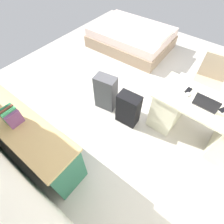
{
  "coord_description": "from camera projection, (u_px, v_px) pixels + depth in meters",
  "views": [
    {
      "loc": [
        -1.11,
        2.22,
        2.5
      ],
      "look_at": [
        -0.19,
        1.04,
        0.6
      ],
      "focal_mm": 27.8,
      "sensor_mm": 36.0,
      "label": 1
    }
  ],
  "objects": [
    {
      "name": "credenza",
      "position": [
        27.0,
        137.0,
        2.4
      ],
      "size": [
        1.8,
        0.48,
        0.79
      ],
      "color": "#28664C",
      "rests_on": "ground_plane"
    },
    {
      "name": "office_chair",
      "position": [
        206.0,
        85.0,
        3.02
      ],
      "size": [
        0.52,
        0.52,
        0.94
      ],
      "color": "black",
      "rests_on": "ground_plane"
    },
    {
      "name": "computer_mouse",
      "position": [
        188.0,
        94.0,
        2.41
      ],
      "size": [
        0.06,
        0.1,
        0.03
      ],
      "primitive_type": "ellipsoid",
      "rotation": [
        0.0,
        0.0,
        -0.02
      ],
      "color": "white",
      "rests_on": "desk"
    },
    {
      "name": "cell_phone_by_mouse",
      "position": [
        188.0,
        90.0,
        2.48
      ],
      "size": [
        0.08,
        0.14,
        0.01
      ],
      "primitive_type": "cube",
      "rotation": [
        0.0,
        0.0,
        -0.08
      ],
      "color": "black",
      "rests_on": "desk"
    },
    {
      "name": "desk",
      "position": [
        199.0,
        121.0,
        2.59
      ],
      "size": [
        1.45,
        0.68,
        0.74
      ],
      "color": "beige",
      "rests_on": "ground_plane"
    },
    {
      "name": "ground_plane",
      "position": [
        136.0,
        94.0,
        3.47
      ],
      "size": [
        5.73,
        5.73,
        0.0
      ],
      "primitive_type": "plane",
      "color": "beige"
    },
    {
      "name": "suitcase_black",
      "position": [
        128.0,
        109.0,
        2.83
      ],
      "size": [
        0.38,
        0.25,
        0.6
      ],
      "primitive_type": "cube",
      "rotation": [
        0.0,
        0.0,
        0.07
      ],
      "color": "black",
      "rests_on": "ground_plane"
    },
    {
      "name": "suitcase_spare_grey",
      "position": [
        106.0,
        93.0,
        3.02
      ],
      "size": [
        0.39,
        0.28,
        0.67
      ],
      "primitive_type": "cube",
      "rotation": [
        0.0,
        0.0,
        0.17
      ],
      "color": "#4C4C51",
      "rests_on": "ground_plane"
    },
    {
      "name": "book_row",
      "position": [
        12.0,
        116.0,
        2.0
      ],
      "size": [
        0.16,
        0.17,
        0.23
      ],
      "color": "#724070",
      "rests_on": "credenza"
    },
    {
      "name": "laptop",
      "position": [
        206.0,
        103.0,
        2.27
      ],
      "size": [
        0.31,
        0.23,
        0.21
      ],
      "color": "#333338",
      "rests_on": "desk"
    },
    {
      "name": "cell_phone_near_laptop",
      "position": [
        224.0,
        109.0,
        2.26
      ],
      "size": [
        0.12,
        0.15,
        0.01
      ],
      "primitive_type": "cube",
      "rotation": [
        0.0,
        0.0,
        -0.49
      ],
      "color": "black",
      "rests_on": "desk"
    },
    {
      "name": "bed",
      "position": [
        132.0,
        38.0,
        4.35
      ],
      "size": [
        1.95,
        1.47,
        0.58
      ],
      "color": "gray",
      "rests_on": "ground_plane"
    }
  ]
}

